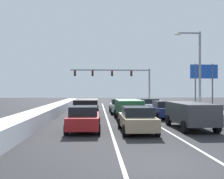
% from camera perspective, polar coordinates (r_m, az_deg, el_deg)
% --- Properties ---
extents(ground_plane, '(120.00, 120.00, 0.00)m').
position_cam_1_polar(ground_plane, '(23.28, 3.05, -6.24)').
color(ground_plane, '#28282B').
extents(lane_stripe_between_right_lane_and_center_lane, '(0.14, 40.43, 0.01)m').
position_cam_1_polar(lane_stripe_between_right_lane_and_center_lane, '(27.13, 5.79, -5.36)').
color(lane_stripe_between_right_lane_and_center_lane, silver).
rests_on(lane_stripe_between_right_lane_and_center_lane, ground).
extents(lane_stripe_between_center_lane_and_left_lane, '(0.14, 40.43, 0.01)m').
position_cam_1_polar(lane_stripe_between_center_lane_and_left_lane, '(26.81, -1.44, -5.42)').
color(lane_stripe_between_center_lane_and_left_lane, silver).
rests_on(lane_stripe_between_center_lane_and_left_lane, ground).
extents(snow_bank_right_shoulder, '(1.58, 40.43, 0.78)m').
position_cam_1_polar(snow_bank_right_shoulder, '(28.41, 16.44, -4.33)').
color(snow_bank_right_shoulder, white).
rests_on(snow_bank_right_shoulder, ground).
extents(snow_bank_left_shoulder, '(1.63, 40.43, 0.94)m').
position_cam_1_polar(snow_bank_left_shoulder, '(27.13, -12.73, -4.36)').
color(snow_bank_left_shoulder, white).
rests_on(snow_bank_left_shoulder, ground).
extents(suv_charcoal_right_lane_nearest, '(2.16, 4.90, 1.67)m').
position_cam_1_polar(suv_charcoal_right_lane_nearest, '(17.33, 16.89, -4.99)').
color(suv_charcoal_right_lane_nearest, '#38383D').
rests_on(suv_charcoal_right_lane_nearest, ground).
extents(sedan_navy_right_lane_second, '(2.00, 4.50, 1.51)m').
position_cam_1_polar(sedan_navy_right_lane_second, '(23.48, 11.35, -4.32)').
color(sedan_navy_right_lane_second, navy).
rests_on(sedan_navy_right_lane_second, ground).
extents(sedan_white_right_lane_third, '(2.00, 4.50, 1.51)m').
position_cam_1_polar(sedan_white_right_lane_third, '(29.15, 8.30, -3.49)').
color(sedan_white_right_lane_third, silver).
rests_on(sedan_white_right_lane_third, ground).
extents(sedan_tan_center_lane_nearest, '(2.00, 4.50, 1.51)m').
position_cam_1_polar(sedan_tan_center_lane_nearest, '(15.47, 5.52, -6.53)').
color(sedan_tan_center_lane_nearest, '#937F60').
rests_on(sedan_tan_center_lane_nearest, ground).
extents(suv_green_center_lane_second, '(2.16, 4.90, 1.67)m').
position_cam_1_polar(suv_green_center_lane_second, '(21.76, 3.62, -3.99)').
color(suv_green_center_lane_second, '#1E5633').
rests_on(suv_green_center_lane_second, ground).
extents(sedan_silver_center_lane_third, '(2.00, 4.50, 1.51)m').
position_cam_1_polar(sedan_silver_center_lane_third, '(27.78, 1.58, -3.66)').
color(sedan_silver_center_lane_third, '#B7BABF').
rests_on(sedan_silver_center_lane_third, ground).
extents(sedan_red_left_lane_nearest, '(2.00, 4.50, 1.51)m').
position_cam_1_polar(sedan_red_left_lane_nearest, '(15.96, -6.23, -6.33)').
color(sedan_red_left_lane_nearest, maroon).
rests_on(sedan_red_left_lane_nearest, ground).
extents(suv_black_left_lane_second, '(2.16, 4.90, 1.67)m').
position_cam_1_polar(suv_black_left_lane_second, '(23.01, -5.63, -3.78)').
color(suv_black_left_lane_second, black).
rests_on(suv_black_left_lane_second, ground).
extents(sedan_maroon_left_lane_third, '(2.00, 4.50, 1.51)m').
position_cam_1_polar(sedan_maroon_left_lane_third, '(29.16, -5.00, -3.49)').
color(sedan_maroon_left_lane_third, maroon).
rests_on(sedan_maroon_left_lane_third, ground).
extents(traffic_light_gantry, '(14.00, 0.47, 6.20)m').
position_cam_1_polar(traffic_light_gantry, '(45.27, 1.67, 2.95)').
color(traffic_light_gantry, slate).
rests_on(traffic_light_gantry, ground).
extents(street_lamp_right_mid, '(2.66, 0.36, 8.22)m').
position_cam_1_polar(street_lamp_right_mid, '(26.78, 18.11, 5.11)').
color(street_lamp_right_mid, gray).
rests_on(street_lamp_right_mid, ground).
extents(roadside_sign_right, '(3.20, 0.16, 5.50)m').
position_cam_1_polar(roadside_sign_right, '(31.43, 19.63, 2.70)').
color(roadside_sign_right, '#59595B').
rests_on(roadside_sign_right, ground).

